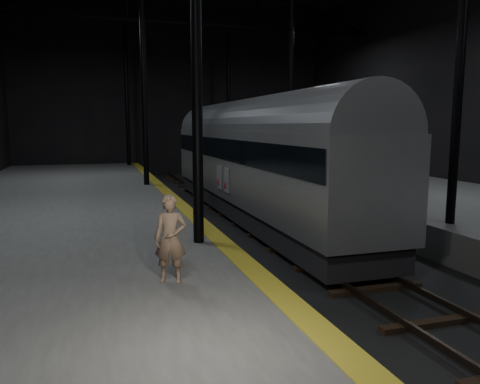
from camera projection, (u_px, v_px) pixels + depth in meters
name	position (u px, v px, depth m)	size (l,w,h in m)	color
ground	(280.00, 235.00, 16.67)	(44.00, 44.00, 0.00)	black
platform_left	(54.00, 236.00, 14.39)	(9.00, 43.80, 1.00)	#4C4C4A
platform_right	(453.00, 210.00, 18.80)	(9.00, 43.80, 1.00)	#4C4C4A
tactile_strip	(189.00, 212.00, 15.57)	(0.50, 43.80, 0.01)	olive
track	(280.00, 233.00, 16.66)	(2.40, 43.00, 0.24)	#3F3328
train	(252.00, 154.00, 19.18)	(2.72, 18.15, 4.85)	gray
woman	(170.00, 239.00, 8.54)	(0.59, 0.39, 1.63)	#917158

